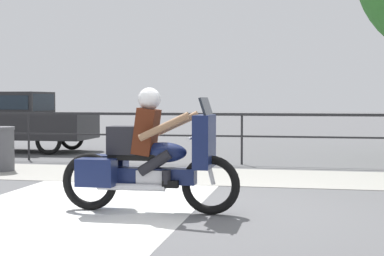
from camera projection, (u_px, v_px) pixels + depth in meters
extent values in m
plane|color=#565659|center=(196.00, 211.00, 7.65)|extent=(120.00, 120.00, 0.00)
cube|color=#99968E|center=(230.00, 177.00, 10.99)|extent=(44.00, 2.40, 0.01)
cube|color=silver|center=(75.00, 209.00, 7.76)|extent=(3.12, 6.00, 0.01)
cube|color=#232326|center=(242.00, 114.00, 13.01)|extent=(36.00, 0.04, 0.06)
cube|color=#232326|center=(242.00, 136.00, 13.04)|extent=(36.00, 0.03, 0.04)
cylinder|color=#232326|center=(29.00, 136.00, 14.01)|extent=(0.05, 0.05, 1.14)
cylinder|color=#232326|center=(242.00, 139.00, 13.04)|extent=(0.05, 0.05, 1.14)
torus|color=black|center=(211.00, 185.00, 7.40)|extent=(0.75, 0.11, 0.75)
torus|color=black|center=(90.00, 182.00, 7.70)|extent=(0.75, 0.11, 0.75)
cube|color=#141E47|center=(149.00, 176.00, 7.55)|extent=(1.22, 0.22, 0.20)
cube|color=silver|center=(151.00, 180.00, 7.54)|extent=(0.34, 0.26, 0.26)
ellipsoid|color=#141E47|center=(163.00, 152.00, 7.49)|extent=(0.61, 0.30, 0.26)
cube|color=black|center=(137.00, 157.00, 7.56)|extent=(0.71, 0.28, 0.08)
cube|color=#141E47|center=(204.00, 141.00, 7.39)|extent=(0.20, 0.64, 0.67)
cube|color=#1E232B|center=(206.00, 107.00, 7.36)|extent=(0.10, 0.54, 0.24)
cylinder|color=silver|center=(193.00, 137.00, 7.41)|extent=(0.04, 0.70, 0.04)
cylinder|color=silver|center=(131.00, 187.00, 7.43)|extent=(0.88, 0.09, 0.09)
cube|color=#141E47|center=(96.00, 172.00, 7.43)|extent=(0.48, 0.28, 0.35)
cube|color=#141E47|center=(109.00, 168.00, 7.90)|extent=(0.48, 0.28, 0.35)
cylinder|color=silver|center=(208.00, 163.00, 7.39)|extent=(0.19, 0.06, 0.55)
cube|color=#4C1E0F|center=(146.00, 132.00, 7.52)|extent=(0.32, 0.36, 0.62)
sphere|color=#8C6647|center=(149.00, 100.00, 7.50)|extent=(0.23, 0.23, 0.23)
sphere|color=silver|center=(149.00, 99.00, 7.50)|extent=(0.29, 0.29, 0.29)
cylinder|color=black|center=(155.00, 163.00, 7.37)|extent=(0.44, 0.13, 0.34)
cylinder|color=black|center=(167.00, 177.00, 7.35)|extent=(0.11, 0.11, 0.17)
cube|color=black|center=(170.00, 184.00, 7.34)|extent=(0.20, 0.10, 0.09)
cylinder|color=black|center=(161.00, 160.00, 7.66)|extent=(0.44, 0.13, 0.34)
cylinder|color=black|center=(172.00, 174.00, 7.64)|extent=(0.11, 0.11, 0.17)
cube|color=black|center=(176.00, 181.00, 7.64)|extent=(0.20, 0.10, 0.09)
cylinder|color=#8C6647|center=(164.00, 127.00, 7.17)|extent=(0.65, 0.09, 0.37)
cylinder|color=#8C6647|center=(175.00, 125.00, 7.76)|extent=(0.65, 0.09, 0.37)
cube|color=black|center=(124.00, 140.00, 7.59)|extent=(0.38, 0.32, 0.36)
cube|color=#232326|center=(15.00, 125.00, 16.28)|extent=(4.33, 1.69, 0.71)
cube|color=#232326|center=(6.00, 102.00, 16.30)|extent=(2.25, 1.49, 0.57)
cube|color=#19232D|center=(43.00, 102.00, 16.09)|extent=(0.04, 1.32, 0.46)
cube|color=#19232D|center=(6.00, 102.00, 16.30)|extent=(2.07, 1.52, 0.37)
torus|color=black|center=(48.00, 141.00, 15.28)|extent=(0.73, 0.11, 0.73)
torus|color=black|center=(72.00, 137.00, 16.80)|extent=(0.73, 0.11, 0.73)
cylinder|color=#515156|center=(1.00, 150.00, 11.83)|extent=(0.53, 0.53, 0.84)
cylinder|color=#515156|center=(0.00, 128.00, 11.81)|extent=(0.56, 0.56, 0.06)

